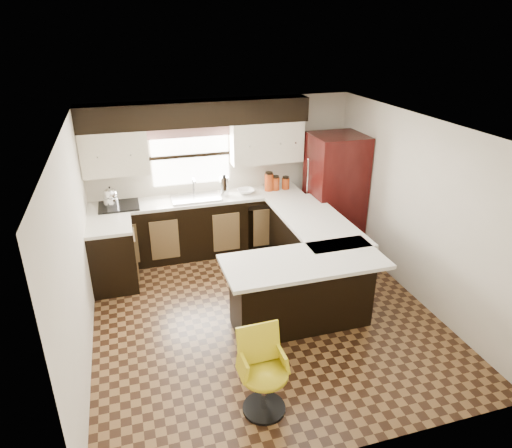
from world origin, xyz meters
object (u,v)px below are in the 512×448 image
object	(u,v)px
peninsula_long	(310,251)
bar_chair	(264,375)
refrigerator	(335,193)
peninsula_return	(301,292)

from	to	relation	value
peninsula_long	bar_chair	bearing A→B (deg)	-122.32
refrigerator	bar_chair	size ratio (longest dim) A/B	2.19
peninsula_return	bar_chair	bearing A→B (deg)	-125.37
peninsula_long	refrigerator	distance (m)	1.29
peninsula_return	refrigerator	bearing A→B (deg)	55.27
peninsula_long	peninsula_return	bearing A→B (deg)	-118.30
peninsula_long	peninsula_return	distance (m)	1.11
peninsula_return	peninsula_long	bearing A→B (deg)	61.70
bar_chair	refrigerator	bearing A→B (deg)	53.31
bar_chair	peninsula_long	bearing A→B (deg)	55.96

